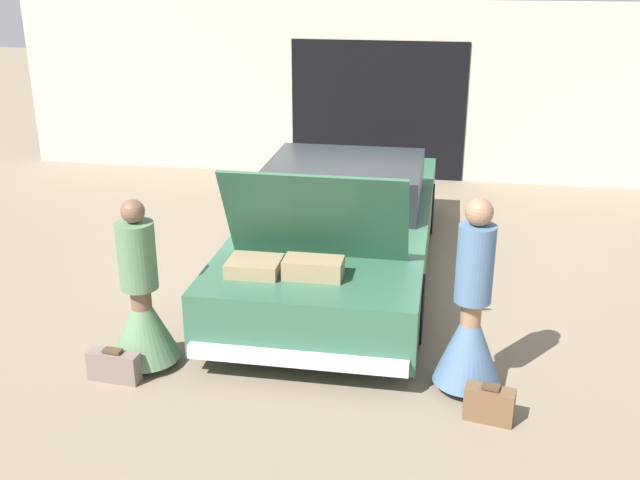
# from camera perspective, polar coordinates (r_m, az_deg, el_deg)

# --- Properties ---
(ground_plane) EXTENTS (40.00, 40.00, 0.00)m
(ground_plane) POSITION_cam_1_polar(r_m,az_deg,el_deg) (8.68, 1.54, -2.47)
(ground_plane) COLOR #7F705B
(garage_wall_back) EXTENTS (12.00, 0.14, 2.80)m
(garage_wall_back) POSITION_cam_1_polar(r_m,az_deg,el_deg) (12.23, 4.49, 11.19)
(garage_wall_back) COLOR beige
(garage_wall_back) RESTS_ON ground_plane
(car) EXTENTS (2.02, 5.04, 1.69)m
(car) POSITION_cam_1_polar(r_m,az_deg,el_deg) (8.49, 1.59, 1.10)
(car) COLOR #336047
(car) RESTS_ON ground_plane
(person_left) EXTENTS (0.62, 0.62, 1.55)m
(person_left) POSITION_cam_1_polar(r_m,az_deg,el_deg) (6.75, -13.41, -5.11)
(person_left) COLOR brown
(person_left) RESTS_ON ground_plane
(person_right) EXTENTS (0.57, 0.57, 1.69)m
(person_right) POSITION_cam_1_polar(r_m,az_deg,el_deg) (6.30, 11.38, -6.31)
(person_right) COLOR #997051
(person_right) RESTS_ON ground_plane
(suitcase_beside_left_person) EXTENTS (0.47, 0.18, 0.30)m
(suitcase_beside_left_person) POSITION_cam_1_polar(r_m,az_deg,el_deg) (6.76, -15.42, -9.24)
(suitcase_beside_left_person) COLOR #75665B
(suitcase_beside_left_person) RESTS_ON ground_plane
(suitcase_beside_right_person) EXTENTS (0.41, 0.23, 0.31)m
(suitcase_beside_right_person) POSITION_cam_1_polar(r_m,az_deg,el_deg) (6.16, 12.77, -12.10)
(suitcase_beside_right_person) COLOR brown
(suitcase_beside_right_person) RESTS_ON ground_plane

